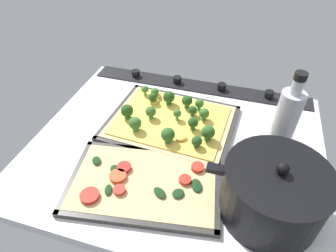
{
  "coord_description": "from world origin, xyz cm",
  "views": [
    {
      "loc": [
        -13.74,
        54.21,
        54.36
      ],
      "look_at": [
        2.85,
        -1.45,
        4.2
      ],
      "focal_mm": 31.0,
      "sensor_mm": 36.0,
      "label": 1
    }
  ],
  "objects_px": {
    "baking_tray_front": "(171,124)",
    "oil_bottle": "(284,124)",
    "cooking_pot": "(273,193)",
    "veggie_pizza_back": "(143,182)",
    "baking_tray_back": "(145,184)",
    "broccoli_pizza": "(171,119)"
  },
  "relations": [
    {
      "from": "cooking_pot",
      "to": "baking_tray_front",
      "type": "bearing_deg",
      "value": -37.79
    },
    {
      "from": "baking_tray_front",
      "to": "broccoli_pizza",
      "type": "height_order",
      "value": "broccoli_pizza"
    },
    {
      "from": "baking_tray_back",
      "to": "oil_bottle",
      "type": "height_order",
      "value": "oil_bottle"
    },
    {
      "from": "veggie_pizza_back",
      "to": "cooking_pot",
      "type": "xyz_separation_m",
      "value": [
        -0.28,
        -0.01,
        0.05
      ]
    },
    {
      "from": "baking_tray_back",
      "to": "broccoli_pizza",
      "type": "bearing_deg",
      "value": -89.42
    },
    {
      "from": "broccoli_pizza",
      "to": "cooking_pot",
      "type": "relative_size",
      "value": 1.24
    },
    {
      "from": "broccoli_pizza",
      "to": "veggie_pizza_back",
      "type": "distance_m",
      "value": 0.23
    },
    {
      "from": "oil_bottle",
      "to": "baking_tray_front",
      "type": "bearing_deg",
      "value": -6.74
    },
    {
      "from": "baking_tray_front",
      "to": "veggie_pizza_back",
      "type": "xyz_separation_m",
      "value": [
        0.0,
        0.23,
        0.01
      ]
    },
    {
      "from": "veggie_pizza_back",
      "to": "cooking_pot",
      "type": "distance_m",
      "value": 0.28
    },
    {
      "from": "baking_tray_back",
      "to": "cooking_pot",
      "type": "bearing_deg",
      "value": -177.8
    },
    {
      "from": "baking_tray_front",
      "to": "veggie_pizza_back",
      "type": "relative_size",
      "value": 1.05
    },
    {
      "from": "baking_tray_front",
      "to": "baking_tray_back",
      "type": "height_order",
      "value": "same"
    },
    {
      "from": "baking_tray_front",
      "to": "cooking_pot",
      "type": "bearing_deg",
      "value": 142.21
    },
    {
      "from": "cooking_pot",
      "to": "oil_bottle",
      "type": "relative_size",
      "value": 1.16
    },
    {
      "from": "oil_bottle",
      "to": "cooking_pot",
      "type": "bearing_deg",
      "value": 85.92
    },
    {
      "from": "baking_tray_front",
      "to": "veggie_pizza_back",
      "type": "bearing_deg",
      "value": 89.67
    },
    {
      "from": "baking_tray_front",
      "to": "broccoli_pizza",
      "type": "relative_size",
      "value": 1.07
    },
    {
      "from": "baking_tray_front",
      "to": "veggie_pizza_back",
      "type": "height_order",
      "value": "veggie_pizza_back"
    },
    {
      "from": "baking_tray_front",
      "to": "oil_bottle",
      "type": "height_order",
      "value": "oil_bottle"
    },
    {
      "from": "broccoli_pizza",
      "to": "baking_tray_back",
      "type": "distance_m",
      "value": 0.22
    },
    {
      "from": "baking_tray_front",
      "to": "cooking_pot",
      "type": "relative_size",
      "value": 1.33
    }
  ]
}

